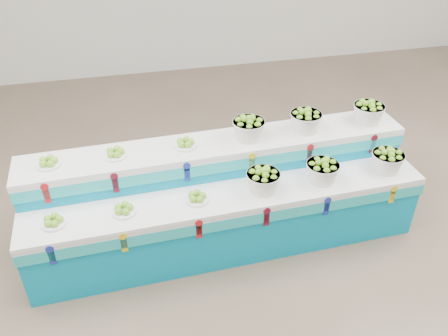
{
  "coord_description": "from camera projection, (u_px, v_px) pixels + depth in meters",
  "views": [
    {
      "loc": [
        -1.69,
        -3.2,
        3.45
      ],
      "look_at": [
        -0.85,
        0.44,
        0.87
      ],
      "focal_mm": 37.72,
      "sensor_mm": 36.0,
      "label": 1
    }
  ],
  "objects": [
    {
      "name": "basket_lower_right",
      "position": [
        387.0,
        160.0,
        4.72
      ],
      "size": [
        0.33,
        0.33,
        0.23
      ],
      "primitive_type": null,
      "rotation": [
        0.0,
        0.0,
        0.04
      ],
      "color": "silver",
      "rests_on": "display_stand"
    },
    {
      "name": "plate_upper_left",
      "position": [
        48.0,
        162.0,
        4.28
      ],
      "size": [
        0.23,
        0.23,
        0.09
      ],
      "primitive_type": "cylinder",
      "rotation": [
        0.0,
        0.0,
        0.04
      ],
      "color": "white",
      "rests_on": "display_stand"
    },
    {
      "name": "plate_upper_mid",
      "position": [
        115.0,
        152.0,
        4.41
      ],
      "size": [
        0.23,
        0.23,
        0.09
      ],
      "primitive_type": "cylinder",
      "rotation": [
        0.0,
        0.0,
        0.04
      ],
      "color": "white",
      "rests_on": "display_stand"
    },
    {
      "name": "basket_upper_right",
      "position": [
        368.0,
        112.0,
        4.93
      ],
      "size": [
        0.33,
        0.33,
        0.23
      ],
      "primitive_type": null,
      "rotation": [
        0.0,
        0.0,
        0.04
      ],
      "color": "silver",
      "rests_on": "display_stand"
    },
    {
      "name": "plate_lower_mid",
      "position": [
        124.0,
        209.0,
        4.2
      ],
      "size": [
        0.23,
        0.23,
        0.09
      ],
      "primitive_type": "cylinder",
      "rotation": [
        0.0,
        0.0,
        0.04
      ],
      "color": "white",
      "rests_on": "display_stand"
    },
    {
      "name": "basket_lower_mid",
      "position": [
        322.0,
        171.0,
        4.57
      ],
      "size": [
        0.33,
        0.33,
        0.23
      ],
      "primitive_type": null,
      "rotation": [
        0.0,
        0.0,
        0.04
      ],
      "color": "silver",
      "rests_on": "display_stand"
    },
    {
      "name": "ground",
      "position": [
        314.0,
        251.0,
        4.84
      ],
      "size": [
        10.0,
        10.0,
        0.0
      ],
      "primitive_type": "plane",
      "color": "brown",
      "rests_on": "ground"
    },
    {
      "name": "plate_lower_right",
      "position": [
        197.0,
        197.0,
        4.34
      ],
      "size": [
        0.23,
        0.23,
        0.09
      ],
      "primitive_type": "cylinder",
      "rotation": [
        0.0,
        0.0,
        0.04
      ],
      "color": "white",
      "rests_on": "display_stand"
    },
    {
      "name": "plate_upper_right",
      "position": [
        185.0,
        143.0,
        4.55
      ],
      "size": [
        0.23,
        0.23,
        0.09
      ],
      "primitive_type": "cylinder",
      "rotation": [
        0.0,
        0.0,
        0.04
      ],
      "color": "white",
      "rests_on": "display_stand"
    },
    {
      "name": "basket_lower_left",
      "position": [
        263.0,
        180.0,
        4.44
      ],
      "size": [
        0.33,
        0.33,
        0.23
      ],
      "primitive_type": null,
      "rotation": [
        0.0,
        0.0,
        0.04
      ],
      "color": "silver",
      "rests_on": "display_stand"
    },
    {
      "name": "basket_upper_left",
      "position": [
        249.0,
        128.0,
        4.65
      ],
      "size": [
        0.33,
        0.33,
        0.23
      ],
      "primitive_type": null,
      "rotation": [
        0.0,
        0.0,
        0.04
      ],
      "color": "silver",
      "rests_on": "display_stand"
    },
    {
      "name": "basket_upper_mid",
      "position": [
        306.0,
        120.0,
        4.78
      ],
      "size": [
        0.33,
        0.33,
        0.23
      ],
      "primitive_type": null,
      "rotation": [
        0.0,
        0.0,
        0.04
      ],
      "color": "silver",
      "rests_on": "display_stand"
    },
    {
      "name": "display_stand",
      "position": [
        224.0,
        197.0,
        4.75
      ],
      "size": [
        3.93,
        1.14,
        1.02
      ],
      "primitive_type": null,
      "rotation": [
        0.0,
        0.0,
        0.04
      ],
      "color": "#0493C0",
      "rests_on": "ground"
    },
    {
      "name": "plate_lower_left",
      "position": [
        53.0,
        220.0,
        4.07
      ],
      "size": [
        0.23,
        0.23,
        0.09
      ],
      "primitive_type": "cylinder",
      "rotation": [
        0.0,
        0.0,
        0.04
      ],
      "color": "white",
      "rests_on": "display_stand"
    }
  ]
}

